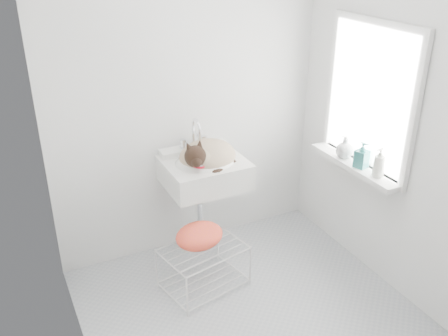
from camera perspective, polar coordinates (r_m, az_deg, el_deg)
name	(u,v)px	position (r m, az deg, el deg)	size (l,w,h in m)	color
floor	(247,308)	(3.66, 2.67, -15.84)	(2.20, 2.00, 0.02)	#A5A8AB
back_wall	(188,101)	(3.83, -4.19, 7.73)	(2.20, 0.02, 2.50)	white
right_wall	(391,119)	(3.62, 18.62, 5.35)	(0.02, 2.00, 2.50)	white
left_wall	(64,184)	(2.67, -17.94, -1.78)	(0.02, 2.00, 2.50)	white
window_glass	(371,98)	(3.72, 16.56, 7.77)	(0.01, 0.80, 1.00)	white
window_frame	(369,98)	(3.71, 16.38, 7.75)	(0.04, 0.90, 1.10)	white
windowsill	(354,165)	(3.85, 14.77, 0.29)	(0.16, 0.88, 0.04)	white
sink	(204,161)	(3.76, -2.30, 0.86)	(0.61, 0.53, 0.24)	white
faucet	(194,135)	(3.86, -3.43, 3.76)	(0.22, 0.16, 0.22)	silver
cat	(206,156)	(3.73, -2.04, 1.36)	(0.52, 0.47, 0.30)	tan
wire_rack	(204,269)	(3.76, -2.35, -11.58)	(0.57, 0.40, 0.34)	silver
towel	(199,241)	(3.67, -2.84, -8.41)	(0.37, 0.26, 0.15)	#FF7F00
bottle_a	(377,177)	(3.67, 17.20, -0.98)	(0.07, 0.07, 0.19)	silver
bottle_b	(360,167)	(3.79, 15.41, 0.10)	(0.09, 0.09, 0.20)	#256E6D
bottle_c	(344,157)	(3.92, 13.60, 1.19)	(0.13, 0.13, 0.17)	silver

